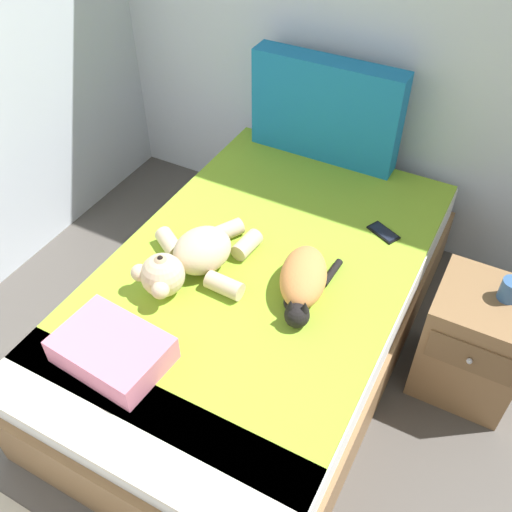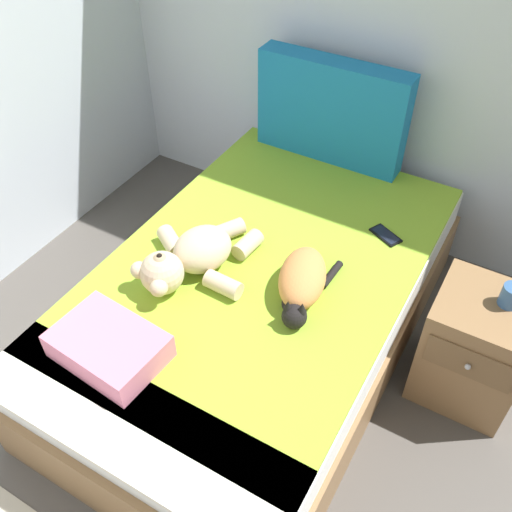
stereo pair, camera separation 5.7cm
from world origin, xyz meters
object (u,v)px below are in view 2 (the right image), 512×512
Objects in this scene: cell_phone at (386,235)px; mug at (512,296)px; nightstand at (474,348)px; bed at (259,308)px; patterned_cushion at (331,111)px; throw_pillow at (109,346)px; cat at (302,282)px; teddy_bear at (191,257)px.

cell_phone is 1.37× the size of mug.
nightstand is 0.33m from mug.
cell_phone is (0.40, 0.47, 0.27)m from bed.
mug is at bearing -31.12° from patterned_cushion.
cat is at bearing 53.36° from throw_pillow.
teddy_bear is at bearing -166.07° from cat.
throw_pillow is 1.52m from nightstand.
mug reaches higher than throw_pillow.
patterned_cushion is 1.64m from throw_pillow.
cat is at bearing -11.30° from bed.
teddy_bear is at bearing 88.94° from throw_pillow.
patterned_cushion reaches higher than bed.
throw_pillow is at bearing -91.06° from teddy_bear.
cat is at bearing -156.30° from mug.
mug is at bearing 34.12° from nightstand.
patterned_cushion is at bearing 85.34° from throw_pillow.
cat is 0.55m from cell_phone.
patterned_cushion is at bearing 108.92° from cat.
bed is 17.25× the size of mug.
throw_pillow is 0.72× the size of nightstand.
cat is 2.69× the size of cell_phone.
nightstand is 4.61× the size of mug.
teddy_bear is at bearing -146.01° from bed.
throw_pillow is at bearing -109.94° from bed.
bed is at bearing 33.99° from teddy_bear.
cell_phone is at bearing 44.76° from teddy_bear.
mug is (1.21, 0.44, -0.00)m from teddy_bear.
nightstand is at bearing 38.41° from throw_pillow.
cat is 0.80× the size of nightstand.
bed is at bearing -163.73° from mug.
cell_phone is 0.61m from mug.
bed is at bearing 70.06° from throw_pillow.
patterned_cushion is 1.30× the size of teddy_bear.
teddy_bear is 1.27m from nightstand.
mug is at bearing 38.23° from throw_pillow.
cell_phone is (0.64, 0.63, -0.08)m from teddy_bear.
cat is 0.79m from throw_pillow.
bed is 5.18× the size of throw_pillow.
patterned_cushion is at bearing 83.65° from teddy_bear.
bed is at bearing -130.30° from cell_phone.
cat is at bearing -108.69° from cell_phone.
patterned_cushion is at bearing 148.88° from mug.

